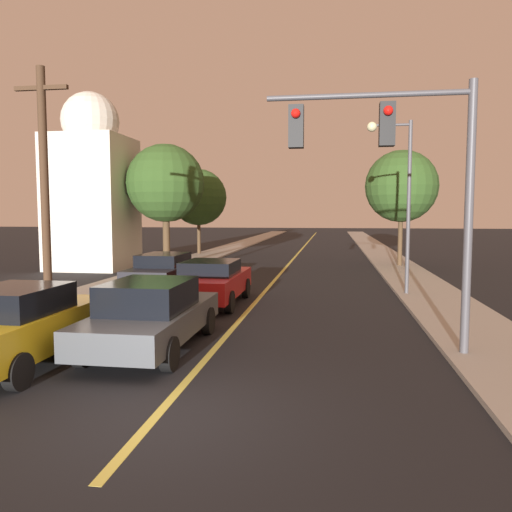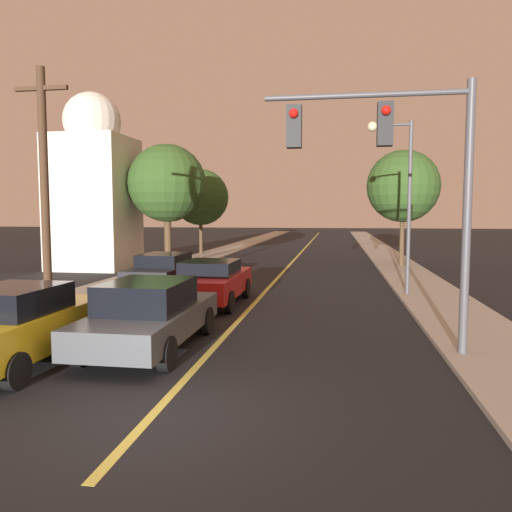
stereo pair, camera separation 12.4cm
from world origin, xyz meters
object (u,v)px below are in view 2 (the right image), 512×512
at_px(utility_pole_left, 45,187).
at_px(tree_right_near, 403,186).
at_px(domed_building_left, 94,187).
at_px(car_outer_lane_second, 166,273).
at_px(tree_left_far, 201,197).
at_px(car_near_lane_second, 212,281).
at_px(car_outer_lane_front, 18,325).
at_px(car_near_lane_front, 150,314).
at_px(streetlamp_right, 399,182).
at_px(traffic_signal_mast, 398,161).
at_px(tree_left_near, 167,184).

distance_m(utility_pole_left, tree_right_near, 19.88).
bearing_deg(tree_right_near, domed_building_left, -169.15).
bearing_deg(car_outer_lane_second, tree_left_far, 101.28).
bearing_deg(car_near_lane_second, car_outer_lane_front, -107.02).
bearing_deg(tree_right_near, car_near_lane_front, -112.70).
bearing_deg(tree_right_near, car_outer_lane_second, -131.39).
bearing_deg(car_near_lane_front, streetlamp_right, 52.92).
xyz_separation_m(car_near_lane_front, streetlamp_right, (6.33, 8.38, 3.40)).
height_order(car_near_lane_second, utility_pole_left, utility_pole_left).
bearing_deg(car_near_lane_front, tree_right_near, 67.30).
distance_m(tree_left_far, tree_right_near, 15.00).
xyz_separation_m(tree_right_near, domed_building_left, (-16.89, -3.24, -0.08)).
distance_m(car_near_lane_front, traffic_signal_mast, 6.33).
relative_size(car_outer_lane_second, domed_building_left, 0.50).
bearing_deg(car_outer_lane_front, car_outer_lane_second, 90.00).
height_order(car_near_lane_second, streetlamp_right, streetlamp_right).
distance_m(car_near_lane_front, tree_right_near, 20.53).
height_order(car_outer_lane_front, tree_right_near, tree_right_near).
distance_m(car_near_lane_front, car_outer_lane_front, 2.66).
bearing_deg(car_outer_lane_second, domed_building_left, 130.54).
relative_size(car_outer_lane_front, traffic_signal_mast, 0.78).
relative_size(tree_left_near, tree_left_far, 1.09).
height_order(car_outer_lane_front, tree_left_near, tree_left_near).
height_order(car_near_lane_second, domed_building_left, domed_building_left).
xyz_separation_m(car_outer_lane_second, tree_left_near, (-2.86, 8.51, 3.86)).
bearing_deg(tree_left_near, traffic_signal_mast, -56.00).
distance_m(car_near_lane_front, tree_left_near, 17.04).
bearing_deg(domed_building_left, car_outer_lane_front, -67.74).
height_order(utility_pole_left, tree_right_near, utility_pole_left).
bearing_deg(car_near_lane_second, tree_right_near, 59.03).
height_order(car_outer_lane_front, car_outer_lane_second, car_outer_lane_front).
relative_size(car_outer_lane_front, tree_left_near, 0.66).
distance_m(streetlamp_right, tree_right_near, 10.35).
height_order(utility_pole_left, domed_building_left, domed_building_left).
height_order(car_outer_lane_second, tree_right_near, tree_right_near).
height_order(car_outer_lane_second, utility_pole_left, utility_pole_left).
height_order(traffic_signal_mast, tree_left_near, tree_left_near).
xyz_separation_m(car_outer_lane_second, domed_building_left, (-6.91, 8.08, 3.67)).
bearing_deg(utility_pole_left, tree_right_near, 52.93).
xyz_separation_m(car_near_lane_front, tree_left_near, (-5.05, 15.81, 3.89)).
bearing_deg(car_near_lane_front, utility_pole_left, 146.52).
distance_m(car_near_lane_front, utility_pole_left, 5.85).
distance_m(car_near_lane_front, tree_left_far, 25.97).
height_order(car_near_lane_front, car_outer_lane_front, car_outer_lane_front).
height_order(traffic_signal_mast, domed_building_left, domed_building_left).
xyz_separation_m(car_outer_lane_front, streetlamp_right, (8.52, 9.89, 3.38)).
relative_size(car_near_lane_front, tree_left_far, 0.79).
bearing_deg(streetlamp_right, tree_left_far, 125.83).
height_order(car_near_lane_front, traffic_signal_mast, traffic_signal_mast).
distance_m(car_near_lane_second, utility_pole_left, 5.91).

